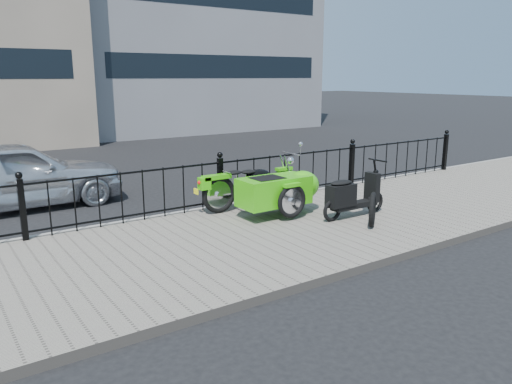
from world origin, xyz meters
TOP-DOWN VIEW (x-y plane):
  - ground at (0.00, 0.00)m, footprint 120.00×120.00m
  - sidewalk at (0.00, -0.50)m, footprint 30.00×3.80m
  - curb at (0.00, 1.44)m, footprint 30.00×0.10m
  - iron_fence at (0.00, 1.30)m, footprint 14.11×0.11m
  - motorcycle_sidecar at (0.64, 0.34)m, footprint 2.28×1.48m
  - scooter at (1.54, -0.63)m, footprint 1.47×0.43m
  - spare_tire at (1.44, -1.25)m, footprint 0.52×0.44m
  - sedan_car at (-3.16, 3.90)m, footprint 4.09×1.73m

SIDE VIEW (x-z plane):
  - ground at x=0.00m, z-range 0.00..0.00m
  - sidewalk at x=0.00m, z-range 0.00..0.12m
  - curb at x=0.00m, z-range 0.00..0.12m
  - spare_tire at x=1.44m, z-range 0.12..0.71m
  - scooter at x=1.54m, z-range 0.01..1.01m
  - iron_fence at x=0.00m, z-range 0.05..1.12m
  - motorcycle_sidecar at x=0.64m, z-range 0.10..1.09m
  - sedan_car at x=-3.16m, z-range 0.00..1.38m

